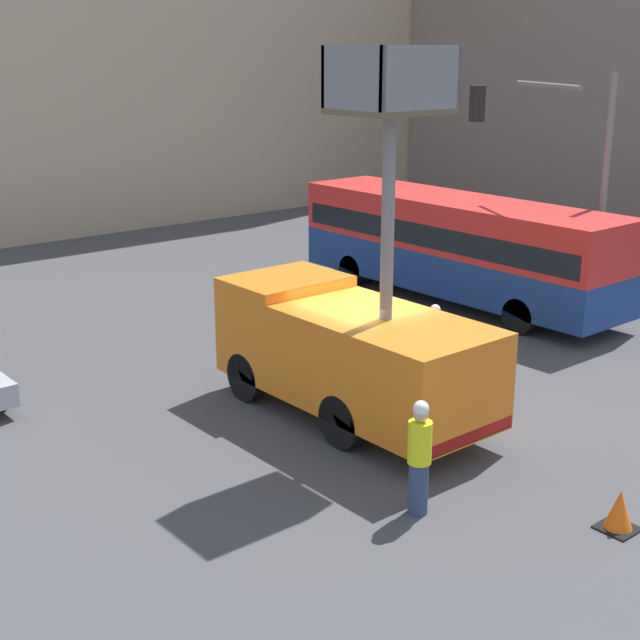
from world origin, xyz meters
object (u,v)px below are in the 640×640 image
city_bus (457,242)px  road_worker_near_truck (419,457)px  road_worker_directing (434,343)px  traffic_cone_near_truck (619,511)px  utility_truck (351,345)px  traffic_light_pole (562,155)px

city_bus → road_worker_near_truck: bearing=132.3°
road_worker_directing → road_worker_near_truck: bearing=-64.7°
traffic_cone_near_truck → city_bus: bearing=53.0°
utility_truck → road_worker_directing: bearing=6.8°
city_bus → road_worker_directing: bearing=130.9°
utility_truck → road_worker_near_truck: utility_truck is taller
traffic_cone_near_truck → traffic_light_pole: bearing=41.3°
city_bus → traffic_cone_near_truck: bearing=145.9°
utility_truck → traffic_cone_near_truck: bearing=-87.5°
utility_truck → road_worker_near_truck: (-1.75, -3.60, -0.57)m
city_bus → traffic_cone_near_truck: 13.25m
traffic_cone_near_truck → road_worker_directing: bearing=68.2°
road_worker_directing → traffic_cone_near_truck: size_ratio=2.72×
traffic_light_pole → traffic_cone_near_truck: 12.52m
city_bus → road_worker_directing: 6.93m
road_worker_near_truck → road_worker_directing: size_ratio=1.08×
road_worker_directing → traffic_cone_near_truck: (-2.51, -6.29, -0.58)m
utility_truck → road_worker_directing: utility_truck is taller
city_bus → traffic_light_pole: traffic_light_pole is taller
city_bus → road_worker_directing: city_bus is taller
traffic_cone_near_truck → road_worker_near_truck: bearing=130.6°
traffic_light_pole → road_worker_near_truck: traffic_light_pole is taller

